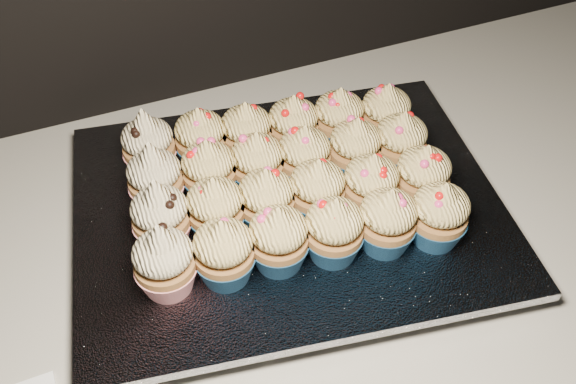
# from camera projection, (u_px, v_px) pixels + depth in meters

# --- Properties ---
(cabinet) EXTENTS (2.40, 0.60, 0.86)m
(cabinet) POSITION_uv_depth(u_px,v_px,m) (393.00, 369.00, 1.15)
(cabinet) COLOR black
(cabinet) RESTS_ON ground
(worktop) EXTENTS (2.44, 0.64, 0.04)m
(worktop) POSITION_uv_depth(u_px,v_px,m) (434.00, 193.00, 0.83)
(worktop) COLOR beige
(worktop) RESTS_ON cabinet
(baking_tray) EXTENTS (0.50, 0.41, 0.02)m
(baking_tray) POSITION_uv_depth(u_px,v_px,m) (288.00, 215.00, 0.76)
(baking_tray) COLOR black
(baking_tray) RESTS_ON worktop
(foil_lining) EXTENTS (0.54, 0.45, 0.01)m
(foil_lining) POSITION_uv_depth(u_px,v_px,m) (288.00, 205.00, 0.75)
(foil_lining) COLOR silver
(foil_lining) RESTS_ON baking_tray
(cupcake_0) EXTENTS (0.06, 0.06, 0.10)m
(cupcake_0) POSITION_uv_depth(u_px,v_px,m) (164.00, 261.00, 0.63)
(cupcake_0) COLOR red
(cupcake_0) RESTS_ON foil_lining
(cupcake_1) EXTENTS (0.06, 0.06, 0.08)m
(cupcake_1) POSITION_uv_depth(u_px,v_px,m) (224.00, 252.00, 0.64)
(cupcake_1) COLOR navy
(cupcake_1) RESTS_ON foil_lining
(cupcake_2) EXTENTS (0.06, 0.06, 0.08)m
(cupcake_2) POSITION_uv_depth(u_px,v_px,m) (279.00, 239.00, 0.65)
(cupcake_2) COLOR navy
(cupcake_2) RESTS_ON foil_lining
(cupcake_3) EXTENTS (0.06, 0.06, 0.08)m
(cupcake_3) POSITION_uv_depth(u_px,v_px,m) (334.00, 230.00, 0.66)
(cupcake_3) COLOR navy
(cupcake_3) RESTS_ON foil_lining
(cupcake_4) EXTENTS (0.06, 0.06, 0.08)m
(cupcake_4) POSITION_uv_depth(u_px,v_px,m) (387.00, 221.00, 0.67)
(cupcake_4) COLOR navy
(cupcake_4) RESTS_ON foil_lining
(cupcake_5) EXTENTS (0.06, 0.06, 0.08)m
(cupcake_5) POSITION_uv_depth(u_px,v_px,m) (439.00, 215.00, 0.68)
(cupcake_5) COLOR navy
(cupcake_5) RESTS_ON foil_lining
(cupcake_6) EXTENTS (0.06, 0.06, 0.10)m
(cupcake_6) POSITION_uv_depth(u_px,v_px,m) (161.00, 216.00, 0.67)
(cupcake_6) COLOR red
(cupcake_6) RESTS_ON foil_lining
(cupcake_7) EXTENTS (0.06, 0.06, 0.08)m
(cupcake_7) POSITION_uv_depth(u_px,v_px,m) (216.00, 209.00, 0.68)
(cupcake_7) COLOR navy
(cupcake_7) RESTS_ON foil_lining
(cupcake_8) EXTENTS (0.06, 0.06, 0.08)m
(cupcake_8) POSITION_uv_depth(u_px,v_px,m) (267.00, 200.00, 0.69)
(cupcake_8) COLOR navy
(cupcake_8) RESTS_ON foil_lining
(cupcake_9) EXTENTS (0.06, 0.06, 0.08)m
(cupcake_9) POSITION_uv_depth(u_px,v_px,m) (317.00, 191.00, 0.70)
(cupcake_9) COLOR navy
(cupcake_9) RESTS_ON foil_lining
(cupcake_10) EXTENTS (0.06, 0.06, 0.08)m
(cupcake_10) POSITION_uv_depth(u_px,v_px,m) (371.00, 185.00, 0.71)
(cupcake_10) COLOR navy
(cupcake_10) RESTS_ON foil_lining
(cupcake_11) EXTENTS (0.06, 0.06, 0.08)m
(cupcake_11) POSITION_uv_depth(u_px,v_px,m) (422.00, 176.00, 0.72)
(cupcake_11) COLOR navy
(cupcake_11) RESTS_ON foil_lining
(cupcake_12) EXTENTS (0.06, 0.06, 0.10)m
(cupcake_12) POSITION_uv_depth(u_px,v_px,m) (155.00, 179.00, 0.71)
(cupcake_12) COLOR red
(cupcake_12) RESTS_ON foil_lining
(cupcake_13) EXTENTS (0.06, 0.06, 0.08)m
(cupcake_13) POSITION_uv_depth(u_px,v_px,m) (209.00, 171.00, 0.72)
(cupcake_13) COLOR navy
(cupcake_13) RESTS_ON foil_lining
(cupcake_14) EXTENTS (0.06, 0.06, 0.08)m
(cupcake_14) POSITION_uv_depth(u_px,v_px,m) (257.00, 163.00, 0.73)
(cupcake_14) COLOR navy
(cupcake_14) RESTS_ON foil_lining
(cupcake_15) EXTENTS (0.06, 0.06, 0.08)m
(cupcake_15) POSITION_uv_depth(u_px,v_px,m) (304.00, 157.00, 0.74)
(cupcake_15) COLOR navy
(cupcake_15) RESTS_ON foil_lining
(cupcake_16) EXTENTS (0.06, 0.06, 0.08)m
(cupcake_16) POSITION_uv_depth(u_px,v_px,m) (355.00, 149.00, 0.75)
(cupcake_16) COLOR navy
(cupcake_16) RESTS_ON foil_lining
(cupcake_17) EXTENTS (0.06, 0.06, 0.08)m
(cupcake_17) POSITION_uv_depth(u_px,v_px,m) (400.00, 143.00, 0.76)
(cupcake_17) COLOR navy
(cupcake_17) RESTS_ON foil_lining
(cupcake_18) EXTENTS (0.06, 0.06, 0.10)m
(cupcake_18) POSITION_uv_depth(u_px,v_px,m) (148.00, 145.00, 0.75)
(cupcake_18) COLOR red
(cupcake_18) RESTS_ON foil_lining
(cupcake_19) EXTENTS (0.06, 0.06, 0.08)m
(cupcake_19) POSITION_uv_depth(u_px,v_px,m) (201.00, 139.00, 0.76)
(cupcake_19) COLOR navy
(cupcake_19) RESTS_ON foil_lining
(cupcake_20) EXTENTS (0.06, 0.06, 0.08)m
(cupcake_20) POSITION_uv_depth(u_px,v_px,m) (247.00, 133.00, 0.77)
(cupcake_20) COLOR navy
(cupcake_20) RESTS_ON foil_lining
(cupcake_21) EXTENTS (0.06, 0.06, 0.08)m
(cupcake_21) POSITION_uv_depth(u_px,v_px,m) (293.00, 126.00, 0.78)
(cupcake_21) COLOR navy
(cupcake_21) RESTS_ON foil_lining
(cupcake_22) EXTENTS (0.06, 0.06, 0.08)m
(cupcake_22) POSITION_uv_depth(u_px,v_px,m) (339.00, 118.00, 0.79)
(cupcake_22) COLOR navy
(cupcake_22) RESTS_ON foil_lining
(cupcake_23) EXTENTS (0.06, 0.06, 0.08)m
(cupcake_23) POSITION_uv_depth(u_px,v_px,m) (385.00, 114.00, 0.80)
(cupcake_23) COLOR navy
(cupcake_23) RESTS_ON foil_lining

